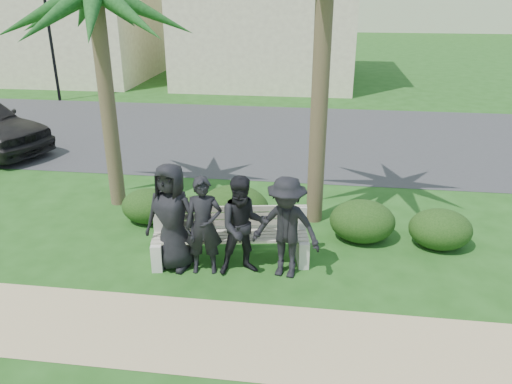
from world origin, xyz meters
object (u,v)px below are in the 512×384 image
park_bench (231,240)px  man_a (172,217)px  man_b (204,226)px  man_c (243,226)px  man_d (286,228)px  street_lamp (49,26)px

park_bench → man_a: (-0.92, -0.29, 0.50)m
man_b → man_c: size_ratio=0.99×
man_b → man_d: bearing=-5.8°
street_lamp → man_b: size_ratio=2.57×
street_lamp → man_b: (8.99, -12.18, -2.11)m
street_lamp → man_c: (9.63, -12.13, -2.10)m
man_a → park_bench: bearing=28.0°
street_lamp → man_a: 14.89m
man_c → man_d: size_ratio=0.99×
man_b → man_c: 0.64m
street_lamp → park_bench: (9.36, -11.82, -2.53)m
man_c → park_bench: bearing=111.9°
man_d → man_c: bearing=-167.9°
man_a → man_b: bearing=2.5°
park_bench → man_a: 1.09m
street_lamp → man_a: size_ratio=2.33×
park_bench → man_b: bearing=-145.3°
man_a → man_c: (1.19, -0.03, -0.07)m
park_bench → man_c: bearing=-59.5°
man_a → man_b: (0.55, -0.08, -0.08)m
man_a → street_lamp: bearing=135.7°
street_lamp → man_c: 15.63m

